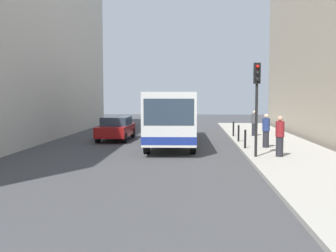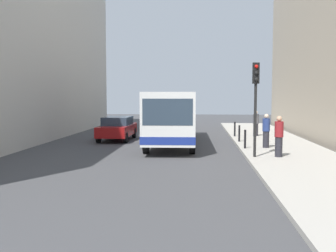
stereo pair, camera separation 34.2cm
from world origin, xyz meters
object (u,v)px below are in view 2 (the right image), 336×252
(bus, at_px, (172,114))
(pedestrian_far_sidewalk, at_px, (256,123))
(car_beside_bus, at_px, (117,128))
(bollard_far, at_px, (235,129))
(bollard_near, at_px, (245,139))
(pedestrian_mid_sidewalk, at_px, (266,131))
(traffic_light, at_px, (256,92))
(pedestrian_near_signal, at_px, (279,136))
(bollard_mid, at_px, (239,133))
(car_behind_bus, at_px, (172,119))

(bus, height_order, pedestrian_far_sidewalk, bus)
(car_beside_bus, height_order, bollard_far, car_beside_bus)
(bollard_near, relative_size, pedestrian_mid_sidewalk, 0.55)
(traffic_light, relative_size, pedestrian_near_signal, 2.28)
(bus, xyz_separation_m, pedestrian_far_sidewalk, (5.31, 3.45, -0.74))
(pedestrian_near_signal, xyz_separation_m, pedestrian_mid_sidewalk, (-0.05, 3.10, -0.03))
(car_beside_bus, distance_m, bollard_mid, 7.67)
(car_behind_bus, bearing_deg, bollard_near, 112.47)
(bus, height_order, traffic_light, traffic_light)
(bollard_mid, bearing_deg, bollard_far, 90.00)
(car_behind_bus, distance_m, pedestrian_near_signal, 17.61)
(car_beside_bus, relative_size, bollard_mid, 4.65)
(traffic_light, bearing_deg, bus, 124.93)
(bollard_mid, distance_m, pedestrian_mid_sidewalk, 2.89)
(bus, bearing_deg, bollard_far, -142.96)
(bus, relative_size, traffic_light, 2.70)
(car_behind_bus, distance_m, bollard_near, 14.66)
(car_beside_bus, distance_m, car_behind_bus, 9.74)
(traffic_light, distance_m, bollard_far, 9.18)
(car_beside_bus, distance_m, bollard_far, 7.65)
(bus, xyz_separation_m, traffic_light, (4.01, -5.74, 1.28))
(bollard_mid, relative_size, bollard_far, 1.00)
(bollard_mid, bearing_deg, pedestrian_mid_sidewalk, -67.33)
(traffic_light, relative_size, bollard_far, 4.32)
(bus, distance_m, pedestrian_near_signal, 7.59)
(bus, height_order, bollard_near, bus)
(car_beside_bus, height_order, pedestrian_near_signal, pedestrian_near_signal)
(car_beside_bus, distance_m, pedestrian_mid_sidewalk, 9.59)
(car_beside_bus, bearing_deg, traffic_light, 136.30)
(bollard_near, height_order, pedestrian_mid_sidewalk, pedestrian_mid_sidewalk)
(bus, distance_m, bollard_mid, 4.06)
(bus, xyz_separation_m, pedestrian_near_signal, (5.06, -5.62, -0.67))
(traffic_light, distance_m, bollard_near, 3.71)
(car_beside_bus, relative_size, pedestrian_near_signal, 2.45)
(bollard_near, distance_m, pedestrian_mid_sidewalk, 1.23)
(pedestrian_near_signal, bearing_deg, bollard_near, -41.40)
(car_behind_bus, distance_m, bollard_mid, 11.84)
(pedestrian_near_signal, xyz_separation_m, pedestrian_far_sidewalk, (0.25, 9.07, -0.07))
(traffic_light, bearing_deg, car_behind_bus, 105.98)
(bus, distance_m, bollard_far, 5.13)
(bollard_mid, xyz_separation_m, pedestrian_far_sidewalk, (1.40, 3.33, 0.36))
(bus, bearing_deg, traffic_light, 123.26)
(traffic_light, xyz_separation_m, bollard_mid, (-0.10, 5.86, -2.38))
(car_beside_bus, bearing_deg, pedestrian_near_signal, 140.45)
(bus, height_order, car_beside_bus, bus)
(car_behind_bus, xyz_separation_m, pedestrian_far_sidewalk, (6.09, -7.55, 0.20))
(traffic_light, bearing_deg, pedestrian_near_signal, 6.36)
(bollard_mid, relative_size, pedestrian_near_signal, 0.53)
(pedestrian_far_sidewalk, bearing_deg, car_beside_bus, 42.79)
(car_behind_bus, xyz_separation_m, bollard_far, (4.69, -7.86, -0.16))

